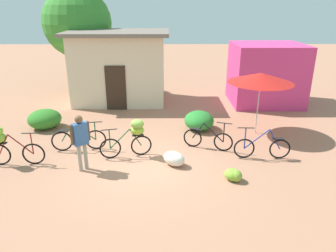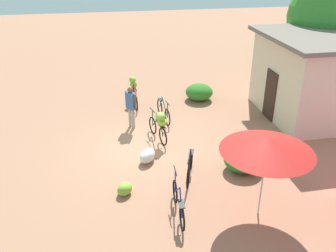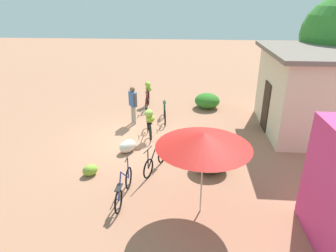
{
  "view_description": "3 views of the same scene",
  "coord_description": "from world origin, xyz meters",
  "views": [
    {
      "loc": [
        0.75,
        -8.46,
        4.55
      ],
      "look_at": [
        0.8,
        1.08,
        0.84
      ],
      "focal_mm": 33.93,
      "sensor_mm": 36.0,
      "label": 1
    },
    {
      "loc": [
        11.09,
        -1.23,
        6.38
      ],
      "look_at": [
        -0.02,
        0.86,
        0.74
      ],
      "focal_mm": 38.6,
      "sensor_mm": 36.0,
      "label": 2
    },
    {
      "loc": [
        10.44,
        2.17,
        5.19
      ],
      "look_at": [
        0.53,
        1.42,
        0.87
      ],
      "focal_mm": 31.88,
      "sensor_mm": 36.0,
      "label": 3
    }
  ],
  "objects": [
    {
      "name": "ground_plane",
      "position": [
        0.0,
        0.0,
        0.0
      ],
      "size": [
        60.0,
        60.0,
        0.0
      ],
      "primitive_type": "plane",
      "color": "#A97256"
    },
    {
      "name": "building_low",
      "position": [
        -1.5,
        6.75,
        1.7
      ],
      "size": [
        4.73,
        3.29,
        3.35
      ],
      "color": "beige",
      "rests_on": "ground"
    },
    {
      "name": "shop_pink",
      "position": [
        5.48,
        6.42,
        1.4
      ],
      "size": [
        3.2,
        2.8,
        2.8
      ],
      "primitive_type": "cube",
      "color": "#D6397D",
      "rests_on": "ground"
    },
    {
      "name": "tree_behind_building",
      "position": [
        -3.87,
        8.85,
        3.57
      ],
      "size": [
        3.55,
        3.55,
        5.35
      ],
      "color": "brown",
      "rests_on": "ground"
    },
    {
      "name": "hedge_bush_front_left",
      "position": [
        -3.95,
        3.07,
        0.37
      ],
      "size": [
        1.26,
        1.25,
        0.73
      ],
      "primitive_type": "ellipsoid",
      "color": "#2F7624",
      "rests_on": "ground"
    },
    {
      "name": "hedge_bush_front_right",
      "position": [
        2.0,
        2.9,
        0.36
      ],
      "size": [
        1.12,
        1.24,
        0.71
      ],
      "primitive_type": "ellipsoid",
      "color": "#297E2E",
      "rests_on": "ground"
    },
    {
      "name": "market_umbrella",
      "position": [
        4.08,
        2.54,
        2.09
      ],
      "size": [
        2.32,
        2.32,
        2.26
      ],
      "color": "beige",
      "rests_on": "ground"
    },
    {
      "name": "bicycle_leftmost",
      "position": [
        -3.95,
        0.06,
        0.71
      ],
      "size": [
        1.68,
        0.42,
        1.23
      ],
      "color": "black",
      "rests_on": "ground"
    },
    {
      "name": "bicycle_near_pile",
      "position": [
        -2.11,
        1.07,
        0.37
      ],
      "size": [
        1.76,
        0.27,
        0.97
      ],
      "color": "black",
      "rests_on": "ground"
    },
    {
      "name": "bicycle_center_loaded",
      "position": [
        -0.29,
        0.62,
        0.74
      ],
      "size": [
        1.61,
        0.53,
        1.23
      ],
      "color": "black",
      "rests_on": "ground"
    },
    {
      "name": "bicycle_by_shop",
      "position": [
        2.12,
        1.14,
        0.35
      ],
      "size": [
        1.59,
        0.6,
        0.99
      ],
      "color": "black",
      "rests_on": "ground"
    },
    {
      "name": "bicycle_rightmost",
      "position": [
        3.71,
        0.44,
        0.36
      ],
      "size": [
        1.75,
        0.16,
        1.03
      ],
      "color": "black",
      "rests_on": "ground"
    },
    {
      "name": "banana_pile_on_ground",
      "position": [
        2.59,
        -0.89,
        0.17
      ],
      "size": [
        0.61,
        0.58,
        0.34
      ],
      "color": "#7AAD2F",
      "rests_on": "ground"
    },
    {
      "name": "produce_sack",
      "position": [
        0.98,
        -0.01,
        0.22
      ],
      "size": [
        0.83,
        0.76,
        0.44
      ],
      "primitive_type": "ellipsoid",
      "rotation": [
        0.0,
        0.0,
        2.54
      ],
      "color": "silver",
      "rests_on": "ground"
    },
    {
      "name": "person_vendor",
      "position": [
        -1.66,
        -0.27,
        1.03
      ],
      "size": [
        0.47,
        0.41,
        1.67
      ],
      "color": "gray",
      "rests_on": "ground"
    }
  ]
}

